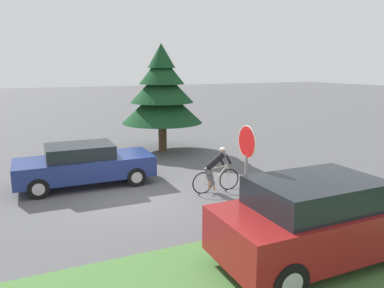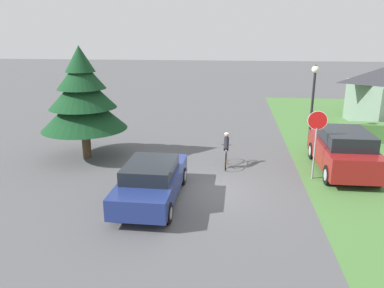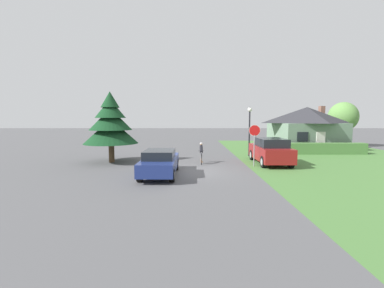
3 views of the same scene
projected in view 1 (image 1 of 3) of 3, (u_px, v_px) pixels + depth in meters
The scene contains 6 objects.
ground_plane at pixel (128, 198), 12.06m from camera, with size 140.00×140.00×0.00m, color #515154.
sedan_left_lane at pixel (84, 164), 13.22m from camera, with size 1.98×4.72×1.49m.
cyclist at pixel (216, 171), 12.56m from camera, with size 0.44×1.75×1.53m.
parked_suv_right at pixel (320, 220), 8.00m from camera, with size 2.12×4.71×1.86m.
stop_sign at pixel (246, 160), 8.64m from camera, with size 0.77×0.07×2.85m.
conifer_tall_near at pixel (162, 93), 18.31m from camera, with size 3.97×3.97×5.26m.
Camera 1 is at (11.30, -2.82, 4.16)m, focal length 35.00 mm.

